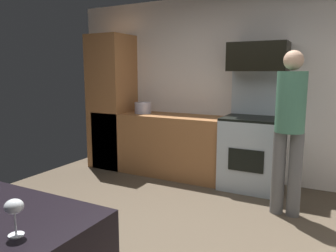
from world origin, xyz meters
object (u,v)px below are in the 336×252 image
at_px(person_cook, 290,125).
at_px(stock_pot, 143,108).
at_px(oven_range, 252,150).
at_px(wine_glass_mid, 14,209).
at_px(microwave, 258,57).

relative_size(person_cook, stock_pot, 6.82).
distance_m(oven_range, stock_pot, 1.76).
relative_size(oven_range, person_cook, 0.88).
bearing_deg(wine_glass_mid, microwave, 88.28).
bearing_deg(stock_pot, microwave, 2.69).
relative_size(oven_range, stock_pot, 6.01).
relative_size(oven_range, wine_glass_mid, 10.27).
bearing_deg(microwave, stock_pot, -177.31).
bearing_deg(oven_range, stock_pot, 179.83).
distance_m(oven_range, microwave, 1.21).
bearing_deg(wine_glass_mid, stock_pot, 114.73).
relative_size(wine_glass_mid, stock_pot, 0.58).
xyz_separation_m(microwave, stock_pot, (-1.70, -0.08, -0.74)).
bearing_deg(stock_pot, oven_range, -0.17).
xyz_separation_m(oven_range, stock_pot, (-1.70, 0.01, 0.47)).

